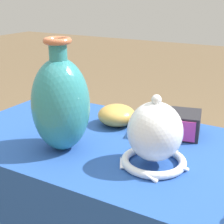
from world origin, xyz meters
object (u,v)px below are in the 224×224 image
object	(u,v)px
vase_tall_bulbous	(61,103)
mosaic_tile_box	(173,123)
vase_dome_bell	(155,137)
bowl_shallow_ochre	(117,115)

from	to	relation	value
vase_tall_bulbous	mosaic_tile_box	size ratio (longest dim) A/B	1.73
vase_dome_bell	mosaic_tile_box	world-z (taller)	vase_dome_bell
vase_dome_bell	bowl_shallow_ochre	world-z (taller)	vase_dome_bell
vase_dome_bell	vase_tall_bulbous	bearing A→B (deg)	-171.73
mosaic_tile_box	bowl_shallow_ochre	bearing A→B (deg)	171.95
vase_tall_bulbous	vase_dome_bell	xyz separation A→B (m)	(0.28, 0.04, -0.06)
vase_tall_bulbous	bowl_shallow_ochre	distance (m)	0.27
mosaic_tile_box	bowl_shallow_ochre	xyz separation A→B (m)	(-0.20, -0.02, -0.00)
vase_tall_bulbous	mosaic_tile_box	xyz separation A→B (m)	(0.25, 0.27, -0.10)
mosaic_tile_box	vase_dome_bell	bearing A→B (deg)	-96.05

